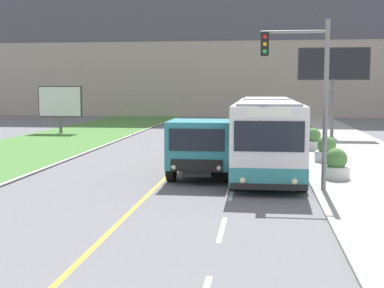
{
  "coord_description": "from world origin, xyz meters",
  "views": [
    {
      "loc": [
        3.67,
        -5.4,
        3.61
      ],
      "look_at": [
        1.1,
        14.72,
        1.4
      ],
      "focal_mm": 50.0,
      "sensor_mm": 36.0,
      "label": 1
    }
  ],
  "objects_px": {
    "planter_round_second": "(327,150)",
    "billboard_large": "(334,68)",
    "planter_round_near": "(336,165)",
    "planter_round_third": "(313,140)",
    "traffic_light_mast": "(306,83)",
    "city_bus": "(267,134)",
    "planter_round_far": "(307,133)",
    "dump_truck": "(203,147)",
    "billboard_small": "(60,102)"
  },
  "relations": [
    {
      "from": "traffic_light_mast",
      "to": "planter_round_third",
      "type": "bearing_deg",
      "value": 83.12
    },
    {
      "from": "city_bus",
      "to": "billboard_small",
      "type": "xyz_separation_m",
      "value": [
        -15.31,
        15.39,
        0.82
      ]
    },
    {
      "from": "dump_truck",
      "to": "billboard_large",
      "type": "distance_m",
      "value": 18.8
    },
    {
      "from": "planter_round_third",
      "to": "planter_round_far",
      "type": "bearing_deg",
      "value": 89.6
    },
    {
      "from": "billboard_large",
      "to": "planter_round_third",
      "type": "xyz_separation_m",
      "value": [
        -2.03,
        -7.87,
        -4.22
      ]
    },
    {
      "from": "dump_truck",
      "to": "billboard_small",
      "type": "relative_size",
      "value": 1.81
    },
    {
      "from": "dump_truck",
      "to": "planter_round_far",
      "type": "relative_size",
      "value": 5.64
    },
    {
      "from": "traffic_light_mast",
      "to": "planter_round_near",
      "type": "xyz_separation_m",
      "value": [
        1.37,
        2.35,
        -3.11
      ]
    },
    {
      "from": "planter_round_second",
      "to": "billboard_large",
      "type": "bearing_deg",
      "value": 81.58
    },
    {
      "from": "city_bus",
      "to": "planter_round_third",
      "type": "xyz_separation_m",
      "value": [
        2.64,
        6.55,
        -0.93
      ]
    },
    {
      "from": "planter_round_near",
      "to": "planter_round_far",
      "type": "bearing_deg",
      "value": 89.75
    },
    {
      "from": "billboard_large",
      "to": "billboard_small",
      "type": "bearing_deg",
      "value": 177.2
    },
    {
      "from": "city_bus",
      "to": "planter_round_third",
      "type": "height_order",
      "value": "city_bus"
    },
    {
      "from": "planter_round_near",
      "to": "planter_round_second",
      "type": "relative_size",
      "value": 0.97
    },
    {
      "from": "billboard_large",
      "to": "planter_round_far",
      "type": "height_order",
      "value": "billboard_large"
    },
    {
      "from": "billboard_small",
      "to": "planter_round_near",
      "type": "distance_m",
      "value": 25.55
    },
    {
      "from": "city_bus",
      "to": "billboard_large",
      "type": "height_order",
      "value": "billboard_large"
    },
    {
      "from": "traffic_light_mast",
      "to": "planter_round_near",
      "type": "bearing_deg",
      "value": 59.71
    },
    {
      "from": "city_bus",
      "to": "traffic_light_mast",
      "type": "bearing_deg",
      "value": -76.29
    },
    {
      "from": "billboard_large",
      "to": "planter_round_near",
      "type": "bearing_deg",
      "value": -96.84
    },
    {
      "from": "planter_round_near",
      "to": "planter_round_third",
      "type": "xyz_separation_m",
      "value": [
        0.03,
        9.27,
        0.02
      ]
    },
    {
      "from": "planter_round_second",
      "to": "billboard_small",
      "type": "bearing_deg",
      "value": 143.36
    },
    {
      "from": "billboard_large",
      "to": "planter_round_third",
      "type": "height_order",
      "value": "billboard_large"
    },
    {
      "from": "dump_truck",
      "to": "billboard_large",
      "type": "relative_size",
      "value": 1.05
    },
    {
      "from": "billboard_small",
      "to": "planter_round_far",
      "type": "distance_m",
      "value": 18.55
    },
    {
      "from": "dump_truck",
      "to": "billboard_small",
      "type": "bearing_deg",
      "value": 125.44
    },
    {
      "from": "city_bus",
      "to": "billboard_large",
      "type": "distance_m",
      "value": 15.5
    },
    {
      "from": "planter_round_third",
      "to": "planter_round_near",
      "type": "bearing_deg",
      "value": -90.18
    },
    {
      "from": "billboard_large",
      "to": "planter_round_far",
      "type": "xyz_separation_m",
      "value": [
        -1.99,
        -3.23,
        -4.25
      ]
    },
    {
      "from": "dump_truck",
      "to": "planter_round_third",
      "type": "height_order",
      "value": "dump_truck"
    },
    {
      "from": "planter_round_second",
      "to": "planter_round_near",
      "type": "bearing_deg",
      "value": -92.53
    },
    {
      "from": "traffic_light_mast",
      "to": "planter_round_far",
      "type": "distance_m",
      "value": 16.62
    },
    {
      "from": "planter_round_near",
      "to": "city_bus",
      "type": "bearing_deg",
      "value": 133.75
    },
    {
      "from": "city_bus",
      "to": "planter_round_far",
      "type": "distance_m",
      "value": 11.54
    },
    {
      "from": "dump_truck",
      "to": "planter_round_third",
      "type": "bearing_deg",
      "value": 60.44
    },
    {
      "from": "dump_truck",
      "to": "billboard_large",
      "type": "xyz_separation_m",
      "value": [
        7.2,
        16.98,
        3.65
      ]
    },
    {
      "from": "city_bus",
      "to": "traffic_light_mast",
      "type": "xyz_separation_m",
      "value": [
        1.24,
        -5.08,
        2.16
      ]
    },
    {
      "from": "billboard_large",
      "to": "billboard_small",
      "type": "relative_size",
      "value": 1.73
    },
    {
      "from": "city_bus",
      "to": "billboard_small",
      "type": "height_order",
      "value": "billboard_small"
    },
    {
      "from": "billboard_small",
      "to": "planter_round_far",
      "type": "xyz_separation_m",
      "value": [
        17.98,
        -4.21,
        -1.77
      ]
    },
    {
      "from": "planter_round_near",
      "to": "planter_round_third",
      "type": "relative_size",
      "value": 0.96
    },
    {
      "from": "planter_round_near",
      "to": "dump_truck",
      "type": "bearing_deg",
      "value": 178.24
    },
    {
      "from": "city_bus",
      "to": "planter_round_second",
      "type": "distance_m",
      "value": 3.53
    },
    {
      "from": "city_bus",
      "to": "planter_round_second",
      "type": "xyz_separation_m",
      "value": [
        2.82,
        1.91,
        -0.93
      ]
    },
    {
      "from": "traffic_light_mast",
      "to": "planter_round_near",
      "type": "distance_m",
      "value": 4.13
    },
    {
      "from": "billboard_small",
      "to": "planter_round_near",
      "type": "xyz_separation_m",
      "value": [
        17.92,
        -18.12,
        -1.77
      ]
    },
    {
      "from": "dump_truck",
      "to": "planter_round_far",
      "type": "bearing_deg",
      "value": 69.28
    },
    {
      "from": "traffic_light_mast",
      "to": "planter_round_near",
      "type": "relative_size",
      "value": 4.96
    },
    {
      "from": "billboard_small",
      "to": "planter_round_second",
      "type": "distance_m",
      "value": 22.66
    },
    {
      "from": "billboard_small",
      "to": "planter_round_third",
      "type": "bearing_deg",
      "value": -26.23
    }
  ]
}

